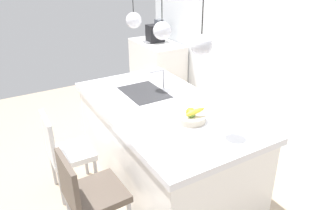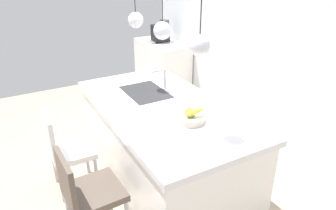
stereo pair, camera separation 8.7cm
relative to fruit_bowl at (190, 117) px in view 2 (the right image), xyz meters
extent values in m
plane|color=tan|center=(-0.40, -0.05, -0.95)|extent=(6.60, 6.60, 0.00)
cube|color=white|center=(-0.40, 1.60, 0.35)|extent=(6.00, 0.10, 2.60)
cube|color=white|center=(-0.40, -0.05, -0.53)|extent=(2.03, 1.06, 0.85)
cube|color=white|center=(-0.40, -0.05, -0.08)|extent=(2.09, 1.12, 0.06)
cube|color=#2D2D30|center=(-0.80, -0.05, -0.05)|extent=(0.56, 0.40, 0.02)
cylinder|color=silver|center=(-0.80, 0.19, 0.06)|extent=(0.02, 0.02, 0.22)
cylinder|color=silver|center=(-0.80, 0.11, 0.16)|extent=(0.02, 0.16, 0.02)
cylinder|color=beige|center=(0.00, 0.00, -0.02)|extent=(0.26, 0.26, 0.06)
sphere|color=olive|center=(0.02, -0.01, 0.04)|extent=(0.07, 0.07, 0.07)
sphere|color=orange|center=(-0.01, -0.01, 0.04)|extent=(0.08, 0.08, 0.08)
ellipsoid|color=yellow|center=(0.04, 0.01, 0.06)|extent=(0.07, 0.19, 0.08)
cube|color=white|center=(-2.80, 1.23, -0.53)|extent=(1.10, 0.60, 0.85)
cube|color=black|center=(-2.86, 1.23, 0.04)|extent=(0.20, 0.28, 0.30)
cube|color=gray|center=(-2.86, 1.06, -0.09)|extent=(0.16, 0.08, 0.02)
cube|color=#4C515B|center=(-2.86, 1.31, 0.23)|extent=(0.14, 0.11, 0.08)
cube|color=white|center=(-0.78, -0.90, -0.52)|extent=(0.42, 0.41, 0.06)
cube|color=white|center=(-0.78, -1.09, -0.27)|extent=(0.40, 0.05, 0.42)
cylinder|color=#B2B2B7|center=(-0.60, -0.73, -0.75)|extent=(0.04, 0.04, 0.41)
cylinder|color=#B2B2B7|center=(-0.95, -0.73, -0.75)|extent=(0.04, 0.04, 0.41)
cylinder|color=#B2B2B7|center=(-0.60, -1.08, -0.75)|extent=(0.04, 0.04, 0.41)
cylinder|color=#B2B2B7|center=(-0.96, -1.07, -0.75)|extent=(0.04, 0.04, 0.41)
cube|color=brown|center=(-0.04, -0.90, -0.49)|extent=(0.47, 0.47, 0.06)
cube|color=brown|center=(-0.03, -1.11, -0.27)|extent=(0.43, 0.06, 0.38)
cylinder|color=#B2B2B7|center=(-0.24, -0.72, -0.74)|extent=(0.04, 0.04, 0.44)
cylinder|color=#B2B2B7|center=(-0.23, -1.10, -0.74)|extent=(0.04, 0.04, 0.44)
sphere|color=silver|center=(-0.98, -0.05, 0.69)|extent=(0.16, 0.16, 0.16)
sphere|color=silver|center=(-0.40, -0.05, 0.69)|extent=(0.16, 0.16, 0.16)
sphere|color=silver|center=(0.17, -0.05, 0.69)|extent=(0.16, 0.16, 0.16)
camera|label=1|loc=(2.01, -1.45, 1.29)|focal=33.91mm
camera|label=2|loc=(2.05, -1.38, 1.29)|focal=33.91mm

